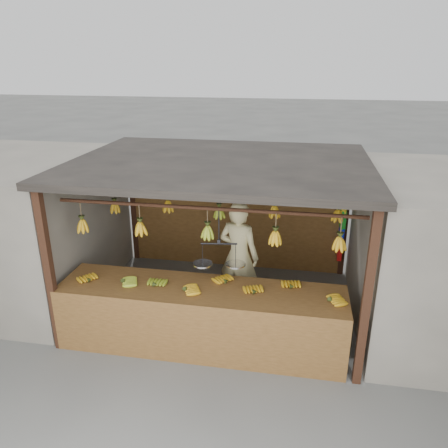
# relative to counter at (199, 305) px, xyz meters

# --- Properties ---
(ground) EXTENTS (80.00, 80.00, 0.00)m
(ground) POSITION_rel_counter_xyz_m (0.06, 1.24, -0.72)
(ground) COLOR #5B5B57
(stall) EXTENTS (4.30, 3.30, 2.40)m
(stall) POSITION_rel_counter_xyz_m (0.06, 1.57, 1.25)
(stall) COLOR black
(stall) RESTS_ON ground
(neighbor_left) EXTENTS (3.00, 3.00, 2.30)m
(neighbor_left) POSITION_rel_counter_xyz_m (-3.54, 1.24, 0.43)
(neighbor_left) COLOR slate
(neighbor_left) RESTS_ON ground
(counter) EXTENTS (3.87, 0.88, 0.96)m
(counter) POSITION_rel_counter_xyz_m (0.00, 0.00, 0.00)
(counter) COLOR brown
(counter) RESTS_ON ground
(hanging_bananas) EXTENTS (3.61, 2.22, 0.39)m
(hanging_bananas) POSITION_rel_counter_xyz_m (0.05, 1.23, 0.92)
(hanging_bananas) COLOR #C89015
(hanging_bananas) RESTS_ON ground
(balance_scale) EXTENTS (0.69, 0.32, 0.79)m
(balance_scale) POSITION_rel_counter_xyz_m (0.23, 0.24, 0.55)
(balance_scale) COLOR black
(balance_scale) RESTS_ON ground
(vendor) EXTENTS (0.76, 0.61, 1.80)m
(vendor) POSITION_rel_counter_xyz_m (0.35, 1.23, 0.18)
(vendor) COLOR beige
(vendor) RESTS_ON ground
(bag_bundles) EXTENTS (0.08, 0.26, 1.25)m
(bag_bundles) POSITION_rel_counter_xyz_m (2.00, 2.59, 0.27)
(bag_bundles) COLOR yellow
(bag_bundles) RESTS_ON ground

